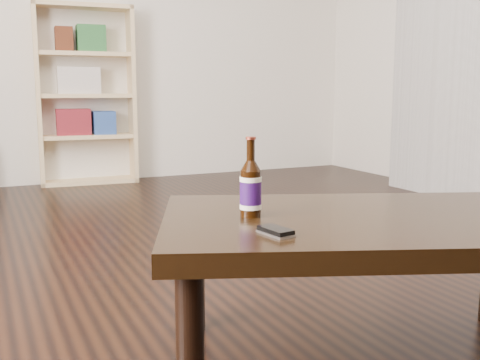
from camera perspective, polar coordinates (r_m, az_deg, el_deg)
name	(u,v)px	position (r m, az deg, el deg)	size (l,w,h in m)	color
floor	(214,323)	(1.84, -2.63, -14.29)	(5.00, 6.00, 0.01)	black
wall_back	(61,7)	(4.66, -17.70, 16.39)	(5.00, 0.02, 2.70)	beige
bookshelf	(84,92)	(4.62, -15.57, 8.60)	(0.76, 0.39, 1.37)	#D2B47E
coffee_table	(371,236)	(1.51, 13.13, -5.52)	(1.23, 0.98, 0.40)	black
beer_bottle	(251,189)	(1.44, 1.08, -0.89)	(0.07, 0.07, 0.21)	black
phone	(276,231)	(1.27, 3.65, -5.24)	(0.06, 0.10, 0.02)	#A3A3A6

